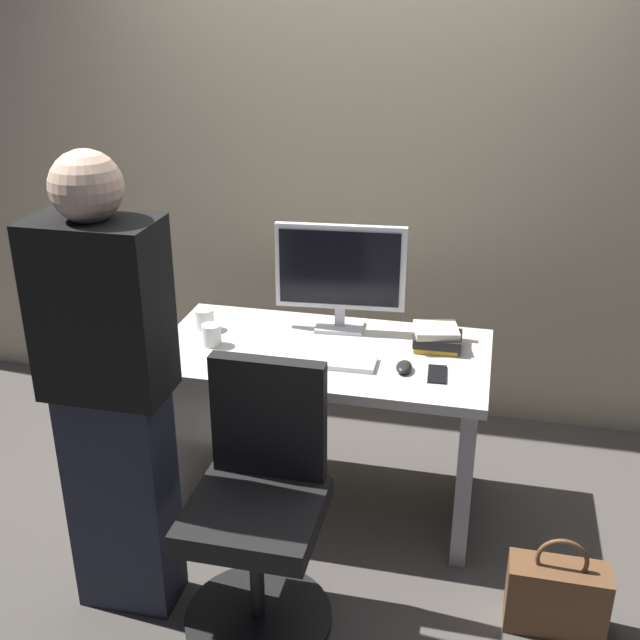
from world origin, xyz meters
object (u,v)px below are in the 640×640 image
keyboard (321,360)px  cup_by_monitor (205,319)px  office_chair (260,512)px  mouse (404,367)px  cell_phone (437,374)px  monitor (340,272)px  person_at_desk (111,394)px  cup_near_keyboard (212,335)px  handbag (557,596)px  book_stack (437,338)px  desk (323,400)px

keyboard → cup_by_monitor: cup_by_monitor is taller
office_chair → mouse: (0.40, 0.57, 0.31)m
keyboard → cell_phone: (0.45, -0.01, -0.01)m
office_chair → cell_phone: 0.83m
monitor → cup_by_monitor: (-0.56, -0.13, -0.21)m
person_at_desk → mouse: 1.08m
person_at_desk → cup_near_keyboard: person_at_desk is taller
keyboard → mouse: mouse is taller
handbag → cell_phone: bearing=139.0°
person_at_desk → cup_by_monitor: bearing=88.7°
monitor → cup_near_keyboard: 0.59m
book_stack → cell_phone: size_ratio=1.43×
desk → person_at_desk: bearing=-127.5°
mouse → cell_phone: 0.13m
office_chair → cup_near_keyboard: (-0.38, 0.63, 0.34)m
office_chair → cup_by_monitor: (-0.47, 0.77, 0.34)m
desk → cell_phone: cell_phone is taller
desk → monitor: 0.53m
handbag → monitor: bearing=140.7°
desk → cell_phone: bearing=-14.6°
handbag → office_chair: bearing=-171.7°
keyboard → book_stack: bearing=27.3°
book_stack → desk: bearing=-164.9°
handbag → cup_near_keyboard: bearing=160.9°
person_at_desk → cup_near_keyboard: (0.10, 0.66, -0.07)m
desk → office_chair: office_chair is taller
office_chair → mouse: 0.77m
desk → person_at_desk: size_ratio=0.81×
monitor → cup_by_monitor: 0.61m
office_chair → handbag: bearing=8.3°
office_chair → cup_by_monitor: bearing=121.2°
desk → person_at_desk: 0.97m
mouse → cup_near_keyboard: size_ratio=1.14×
cup_near_keyboard → handbag: bearing=-19.1°
office_chair → cup_near_keyboard: office_chair is taller
cell_phone → cup_by_monitor: bearing=164.8°
person_at_desk → keyboard: size_ratio=3.81×
desk → handbag: size_ratio=3.50×
cup_by_monitor → book_stack: size_ratio=0.43×
office_chair → keyboard: 0.66m
cup_near_keyboard → book_stack: bearing=11.2°
person_at_desk → monitor: (0.57, 0.93, 0.14)m
cell_phone → handbag: bearing=-44.5°
cup_near_keyboard → book_stack: same height
monitor → handbag: size_ratio=1.43×
keyboard → cup_by_monitor: bearing=158.9°
desk → cell_phone: size_ratio=9.19×
desk → monitor: monitor is taller
mouse → handbag: size_ratio=0.26×
monitor → cup_near_keyboard: (-0.47, -0.27, -0.21)m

